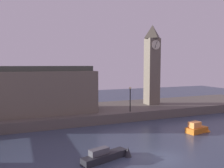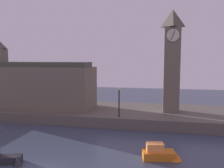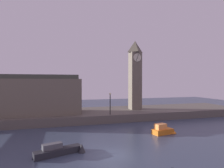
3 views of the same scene
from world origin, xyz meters
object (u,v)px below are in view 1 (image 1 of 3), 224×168
clock_tower (152,64)px  boat_barge_dark (109,155)px  parliament_hall (37,90)px  boat_patrol_orange (198,128)px  streetlamp (130,96)px

clock_tower → boat_barge_dark: clock_tower is taller
parliament_hall → boat_barge_dark: 18.84m
parliament_hall → boat_barge_dark: parliament_hall is taller
boat_patrol_orange → streetlamp: bearing=121.4°
streetlamp → boat_patrol_orange: size_ratio=1.03×
parliament_hall → boat_patrol_orange: (19.72, -13.43, -4.62)m
parliament_hall → boat_barge_dark: bearing=-73.2°
boat_barge_dark → streetlamp: bearing=56.6°
streetlamp → boat_barge_dark: size_ratio=0.73×
streetlamp → boat_patrol_orange: 11.41m
streetlamp → boat_barge_dark: bearing=-123.4°
parliament_hall → streetlamp: 14.69m
parliament_hall → boat_barge_dark: (5.28, -17.46, -4.72)m
clock_tower → boat_patrol_orange: clock_tower is taller
streetlamp → parliament_hall: bearing=163.5°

